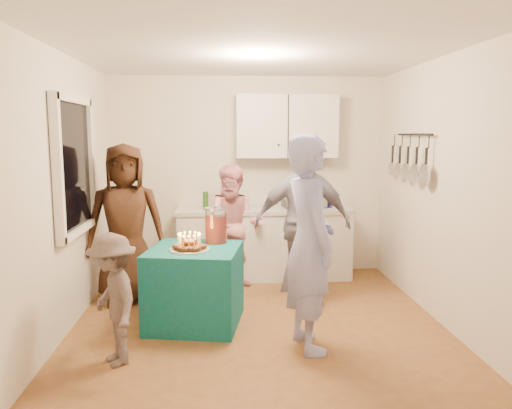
{
  "coord_description": "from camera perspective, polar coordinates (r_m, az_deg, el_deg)",
  "views": [
    {
      "loc": [
        -0.34,
        -4.61,
        1.85
      ],
      "look_at": [
        0.0,
        0.35,
        1.15
      ],
      "focal_mm": 35.0,
      "sensor_mm": 36.0,
      "label": 1
    }
  ],
  "objects": [
    {
      "name": "floor",
      "position": [
        4.98,
        0.29,
        -13.78
      ],
      "size": [
        4.0,
        4.0,
        0.0
      ],
      "primitive_type": "plane",
      "color": "brown",
      "rests_on": "ground"
    },
    {
      "name": "ceiling",
      "position": [
        4.69,
        0.31,
        17.21
      ],
      "size": [
        4.0,
        4.0,
        0.0
      ],
      "primitive_type": "plane",
      "color": "white",
      "rests_on": "floor"
    },
    {
      "name": "back_wall",
      "position": [
        6.65,
        -0.98,
        3.27
      ],
      "size": [
        3.6,
        3.6,
        0.0
      ],
      "primitive_type": "plane",
      "color": "silver",
      "rests_on": "floor"
    },
    {
      "name": "left_wall",
      "position": [
        4.87,
        -21.33,
        0.97
      ],
      "size": [
        4.0,
        4.0,
        0.0
      ],
      "primitive_type": "plane",
      "color": "silver",
      "rests_on": "floor"
    },
    {
      "name": "right_wall",
      "position": [
        5.12,
        20.84,
        1.31
      ],
      "size": [
        4.0,
        4.0,
        0.0
      ],
      "primitive_type": "plane",
      "color": "silver",
      "rests_on": "floor"
    },
    {
      "name": "window_night",
      "position": [
        5.13,
        -20.16,
        4.16
      ],
      "size": [
        0.04,
        1.0,
        1.2
      ],
      "primitive_type": "cube",
      "color": "black",
      "rests_on": "left_wall"
    },
    {
      "name": "counter",
      "position": [
        6.5,
        0.94,
        -4.61
      ],
      "size": [
        2.2,
        0.58,
        0.86
      ],
      "primitive_type": "cube",
      "color": "white",
      "rests_on": "floor"
    },
    {
      "name": "countertop",
      "position": [
        6.41,
        0.95,
        -0.64
      ],
      "size": [
        2.24,
        0.62,
        0.05
      ],
      "primitive_type": "cube",
      "color": "beige",
      "rests_on": "counter"
    },
    {
      "name": "upper_cabinet",
      "position": [
        6.52,
        3.52,
        8.88
      ],
      "size": [
        1.3,
        0.3,
        0.8
      ],
      "primitive_type": "cube",
      "color": "white",
      "rests_on": "back_wall"
    },
    {
      "name": "pot_rack",
      "position": [
        5.71,
        17.32,
        5.14
      ],
      "size": [
        0.12,
        1.0,
        0.6
      ],
      "primitive_type": "cube",
      "color": "black",
      "rests_on": "right_wall"
    },
    {
      "name": "microwave",
      "position": [
        6.45,
        5.46,
        0.86
      ],
      "size": [
        0.57,
        0.45,
        0.28
      ],
      "primitive_type": "imported",
      "rotation": [
        0.0,
        0.0,
        0.22
      ],
      "color": "white",
      "rests_on": "countertop"
    },
    {
      "name": "party_table",
      "position": [
        4.98,
        -6.99,
        -9.24
      ],
      "size": [
        0.98,
        0.98,
        0.76
      ],
      "primitive_type": "cube",
      "rotation": [
        0.0,
        0.0,
        -0.17
      ],
      "color": "#0E5F62",
      "rests_on": "floor"
    },
    {
      "name": "donut_cake",
      "position": [
        4.77,
        -7.61,
        -4.18
      ],
      "size": [
        0.38,
        0.38,
        0.18
      ],
      "primitive_type": null,
      "color": "#381C0C",
      "rests_on": "party_table"
    },
    {
      "name": "punch_jar",
      "position": [
        5.06,
        -4.59,
        -2.49
      ],
      "size": [
        0.22,
        0.22,
        0.34
      ],
      "primitive_type": "cylinder",
      "color": "red",
      "rests_on": "party_table"
    },
    {
      "name": "man_birthday",
      "position": [
        4.29,
        6.05,
        -4.45
      ],
      "size": [
        0.57,
        0.75,
        1.86
      ],
      "primitive_type": "imported",
      "rotation": [
        0.0,
        0.0,
        1.77
      ],
      "color": "#A0A6E8",
      "rests_on": "floor"
    },
    {
      "name": "woman_back_left",
      "position": [
        5.66,
        -14.67,
        -2.14
      ],
      "size": [
        0.94,
        0.69,
        1.76
      ],
      "primitive_type": "imported",
      "rotation": [
        0.0,
        0.0,
        0.16
      ],
      "color": "#512B17",
      "rests_on": "floor"
    },
    {
      "name": "woman_back_center",
      "position": [
        6.06,
        -2.47,
        -2.51
      ],
      "size": [
        0.81,
        0.67,
        1.49
      ],
      "primitive_type": "imported",
      "rotation": [
        0.0,
        0.0,
        -0.16
      ],
      "color": "pink",
      "rests_on": "floor"
    },
    {
      "name": "woman_back_right",
      "position": [
        5.45,
        5.36,
        -2.14
      ],
      "size": [
        1.05,
        0.45,
        1.79
      ],
      "primitive_type": "imported",
      "rotation": [
        0.0,
        0.0,
        -0.01
      ],
      "color": "#141038",
      "rests_on": "floor"
    },
    {
      "name": "child_near_left",
      "position": [
        4.23,
        -16.02,
        -10.37
      ],
      "size": [
        0.68,
        0.8,
        1.08
      ],
      "primitive_type": "imported",
      "rotation": [
        0.0,
        0.0,
        -1.08
      ],
      "color": "#514341",
      "rests_on": "floor"
    }
  ]
}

